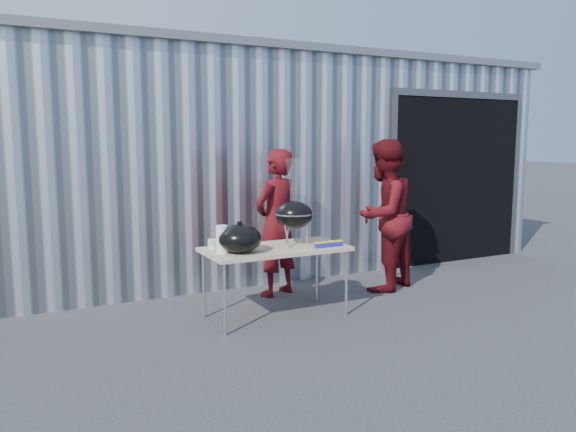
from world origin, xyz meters
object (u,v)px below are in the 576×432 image
kettle_grill (294,206)px  person_cook (276,223)px  folding_table (275,251)px  person_bystander (383,215)px

kettle_grill → person_cook: bearing=78.1°
folding_table → kettle_grill: (0.23, 0.01, 0.47)m
kettle_grill → person_cook: (0.16, 0.75, -0.29)m
person_cook → person_bystander: person_bystander is taller
person_bystander → person_cook: bearing=-39.3°
person_cook → person_bystander: 1.35m
folding_table → person_bystander: size_ratio=0.80×
folding_table → person_cook: (0.39, 0.77, 0.17)m
folding_table → person_cook: size_ratio=0.85×
kettle_grill → folding_table: bearing=-176.8°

